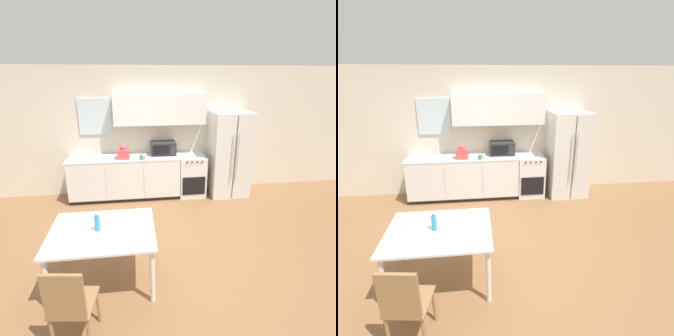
{
  "view_description": "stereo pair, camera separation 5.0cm",
  "coord_description": "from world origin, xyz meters",
  "views": [
    {
      "loc": [
        -0.17,
        -3.56,
        2.5
      ],
      "look_at": [
        0.35,
        0.5,
        1.05
      ],
      "focal_mm": 28.0,
      "sensor_mm": 36.0,
      "label": 1
    },
    {
      "loc": [
        -0.12,
        -3.57,
        2.5
      ],
      "look_at": [
        0.35,
        0.5,
        1.05
      ],
      "focal_mm": 28.0,
      "sensor_mm": 36.0,
      "label": 2
    }
  ],
  "objects": [
    {
      "name": "microwave",
      "position": [
        0.42,
        1.8,
        1.04
      ],
      "size": [
        0.52,
        0.36,
        0.27
      ],
      "color": "#282828",
      "rests_on": "kitchen_counter"
    },
    {
      "name": "grocery_bag_0",
      "position": [
        -0.42,
        1.59,
        1.03
      ],
      "size": [
        0.24,
        0.21,
        0.29
      ],
      "rotation": [
        0.0,
        0.0,
        -0.04
      ],
      "color": "#D14C4C",
      "rests_on": "kitchen_counter"
    },
    {
      "name": "kitchen_sink",
      "position": [
        -0.97,
        1.71,
        0.92
      ],
      "size": [
        0.75,
        0.4,
        0.25
      ],
      "color": "#B7BABC",
      "rests_on": "kitchen_counter"
    },
    {
      "name": "dining_chair_near",
      "position": [
        -0.84,
        -1.61,
        0.54
      ],
      "size": [
        0.45,
        0.45,
        0.93
      ],
      "rotation": [
        0.0,
        0.0,
        -0.13
      ],
      "color": "#997047",
      "rests_on": "ground_plane"
    },
    {
      "name": "ground_plane",
      "position": [
        0.0,
        0.0,
        0.0
      ],
      "size": [
        12.0,
        12.0,
        0.0
      ],
      "primitive_type": "plane",
      "color": "olive"
    },
    {
      "name": "coffee_mug",
      "position": [
        -0.05,
        1.48,
        0.95
      ],
      "size": [
        0.11,
        0.08,
        0.09
      ],
      "color": "#3F8C66",
      "rests_on": "kitchen_counter"
    },
    {
      "name": "drink_bottle",
      "position": [
        -0.66,
        -0.75,
        0.84
      ],
      "size": [
        0.07,
        0.07,
        0.24
      ],
      "color": "#338CD8",
      "rests_on": "dining_table"
    },
    {
      "name": "kitchen_counter",
      "position": [
        -0.41,
        1.7,
        0.46
      ],
      "size": [
        2.3,
        0.64,
        0.9
      ],
      "color": "#333333",
      "rests_on": "ground_plane"
    },
    {
      "name": "oven_range",
      "position": [
        1.02,
        1.69,
        0.44
      ],
      "size": [
        0.56,
        0.64,
        0.89
      ],
      "color": "white",
      "rests_on": "ground_plane"
    },
    {
      "name": "dining_table",
      "position": [
        -0.61,
        -0.75,
        0.65
      ],
      "size": [
        1.26,
        0.97,
        0.74
      ],
      "color": "white",
      "rests_on": "ground_plane"
    },
    {
      "name": "wall_back",
      "position": [
        0.05,
        2.01,
        1.43
      ],
      "size": [
        12.0,
        0.38,
        2.7
      ],
      "color": "beige",
      "rests_on": "ground_plane"
    },
    {
      "name": "refrigerator",
      "position": [
        1.82,
        1.64,
        0.9
      ],
      "size": [
        0.81,
        0.76,
        1.8
      ],
      "color": "silver",
      "rests_on": "ground_plane"
    }
  ]
}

